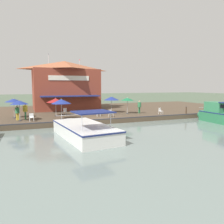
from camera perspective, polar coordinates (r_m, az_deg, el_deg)
The scene contains 23 objects.
ground_plane at distance 24.55m, azimuth -2.28°, elevation -3.41°, with size 220.00×220.00×0.00m, color #4C5B47.
quay_deck at distance 34.96m, azimuth -8.36°, elevation 0.03°, with size 22.00×56.00×0.60m, color #4C3D2D.
quay_edge_fender at distance 24.54m, azimuth -2.36°, elevation -1.88°, with size 0.20×50.40×0.10m, color #2D2D33.
waterfront_restaurant at distance 37.16m, azimuth -12.18°, elevation 6.94°, with size 9.58×10.55×8.96m.
patio_umbrella_near_quay_edge at distance 25.39m, azimuth -23.08°, elevation 2.33°, with size 1.87×1.87×2.26m.
patio_umbrella_far_corner at distance 30.97m, azimuth -0.14°, elevation 3.58°, with size 2.23×2.23×2.32m.
patio_umbrella_by_entrance at distance 28.26m, azimuth -14.52°, elevation 2.96°, with size 2.23×2.23×2.27m.
patio_umbrella_mid_patio_left at distance 28.13m, azimuth -24.32°, elevation 2.79°, with size 1.99×1.99×2.33m.
patio_umbrella_back_row at distance 29.84m, azimuth 4.03°, elevation 3.36°, with size 1.80×1.80×2.22m.
patio_umbrella_mid_patio_right at distance 25.23m, azimuth -13.13°, elevation 2.73°, with size 2.21×2.21×2.35m.
cafe_chair_mid_patio at distance 24.76m, azimuth -20.29°, elevation -1.22°, with size 0.47×0.47×0.85m.
cafe_chair_back_row_seat at distance 26.64m, azimuth -0.34°, elevation -0.27°, with size 0.52×0.52×0.85m.
cafe_chair_far_corner_seat at distance 27.33m, azimuth -3.54°, elevation -0.11°, with size 0.52×0.52×0.85m.
cafe_chair_facing_river at distance 30.01m, azimuth 12.55°, elevation 0.35°, with size 0.55×0.55×0.85m.
cafe_chair_under_first_umbrella at distance 29.54m, azimuth -12.25°, elevation 0.26°, with size 0.57×0.57×0.85m.
person_mid_patio at distance 26.14m, azimuth -23.49°, elevation 0.22°, with size 0.46×0.46×1.62m.
person_at_quay_edge at distance 30.47m, azimuth 7.16°, elevation 1.74°, with size 0.50×0.50×1.75m.
person_near_entrance at distance 26.48m, azimuth -21.74°, elevation 0.69°, with size 0.52×0.52×1.82m.
motorboat_outer_channel at distance 19.02m, azimuth -8.16°, elevation -4.34°, with size 9.39×4.16×2.37m.
motorboat_distant_upstream at distance 28.84m, azimuth 26.01°, elevation -0.62°, with size 6.61×2.48×2.47m.
mooring_post at distance 30.73m, azimuth 18.81°, elevation 0.39°, with size 0.22×0.22×1.04m.
tree_downstream_bank at distance 41.68m, azimuth -16.67°, elevation 8.33°, with size 5.37×5.11×7.81m.
tree_behind_restaurant at distance 41.92m, azimuth -10.93°, elevation 8.16°, with size 3.68×3.51×6.74m.
Camera 1 is at (22.77, -8.12, 4.29)m, focal length 35.00 mm.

